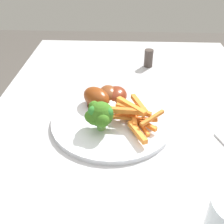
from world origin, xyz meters
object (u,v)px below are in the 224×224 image
(dining_table, at_px, (131,159))
(broccoli_floret_middle, at_px, (99,115))
(pepper_shaker, at_px, (149,58))
(broccoli_floret_front, at_px, (101,113))
(chicken_drumstick_near, at_px, (116,96))
(dinner_plate, at_px, (112,121))
(chicken_drumstick_extra, at_px, (109,96))
(chicken_drumstick_far, at_px, (97,98))
(carrot_fries_pile, at_px, (135,115))

(dining_table, xyz_separation_m, broccoli_floret_middle, (-0.03, 0.08, 0.16))
(pepper_shaker, bearing_deg, broccoli_floret_front, 160.42)
(chicken_drumstick_near, height_order, pepper_shaker, pepper_shaker)
(dinner_plate, relative_size, broccoli_floret_middle, 4.18)
(broccoli_floret_front, bearing_deg, broccoli_floret_middle, 137.52)
(chicken_drumstick_near, relative_size, chicken_drumstick_extra, 1.09)
(broccoli_floret_front, xyz_separation_m, chicken_drumstick_extra, (0.11, -0.01, -0.02))
(broccoli_floret_front, distance_m, chicken_drumstick_near, 0.12)
(broccoli_floret_front, bearing_deg, dining_table, -70.73)
(chicken_drumstick_far, bearing_deg, carrot_fries_pile, -126.97)
(carrot_fries_pile, distance_m, chicken_drumstick_far, 0.12)
(broccoli_floret_middle, bearing_deg, dinner_plate, -32.81)
(dinner_plate, height_order, chicken_drumstick_far, chicken_drumstick_far)
(carrot_fries_pile, xyz_separation_m, pepper_shaker, (0.35, -0.05, -0.01))
(pepper_shaker, bearing_deg, dinner_plate, 161.90)
(chicken_drumstick_near, relative_size, chicken_drumstick_far, 1.12)
(broccoli_floret_front, xyz_separation_m, chicken_drumstick_near, (0.11, -0.03, -0.02))
(broccoli_floret_front, relative_size, pepper_shaker, 1.12)
(broccoli_floret_middle, xyz_separation_m, chicken_drumstick_near, (0.12, -0.03, -0.02))
(broccoli_floret_front, distance_m, chicken_drumstick_far, 0.10)
(broccoli_floret_middle, bearing_deg, carrot_fries_pile, -72.59)
(chicken_drumstick_near, height_order, chicken_drumstick_far, chicken_drumstick_far)
(broccoli_floret_front, xyz_separation_m, carrot_fries_pile, (0.02, -0.08, -0.02))
(chicken_drumstick_near, distance_m, chicken_drumstick_extra, 0.02)
(chicken_drumstick_far, bearing_deg, dinner_plate, -143.65)
(dinner_plate, distance_m, carrot_fries_pile, 0.06)
(dining_table, relative_size, chicken_drumstick_near, 9.25)
(dinner_plate, height_order, pepper_shaker, pepper_shaker)
(chicken_drumstick_far, distance_m, pepper_shaker, 0.32)
(carrot_fries_pile, height_order, chicken_drumstick_near, carrot_fries_pile)
(chicken_drumstick_far, xyz_separation_m, pepper_shaker, (0.28, -0.15, -0.01))
(broccoli_floret_middle, bearing_deg, chicken_drumstick_extra, -7.50)
(broccoli_floret_middle, distance_m, carrot_fries_pile, 0.09)
(carrot_fries_pile, distance_m, pepper_shaker, 0.35)
(dining_table, bearing_deg, broccoli_floret_front, 109.27)
(dining_table, bearing_deg, pepper_shaker, -9.66)
(chicken_drumstick_far, height_order, chicken_drumstick_extra, chicken_drumstick_far)
(pepper_shaker, bearing_deg, carrot_fries_pile, 171.19)
(broccoli_floret_middle, relative_size, chicken_drumstick_extra, 0.61)
(dining_table, height_order, chicken_drumstick_extra, chicken_drumstick_extra)
(dinner_plate, xyz_separation_m, broccoli_floret_middle, (-0.04, 0.03, 0.05))
(chicken_drumstick_far, bearing_deg, pepper_shaker, -28.23)
(pepper_shaker, bearing_deg, dining_table, 170.34)
(broccoli_floret_middle, distance_m, chicken_drumstick_far, 0.10)
(dining_table, bearing_deg, chicken_drumstick_extra, 36.06)
(carrot_fries_pile, distance_m, chicken_drumstick_near, 0.10)
(carrot_fries_pile, bearing_deg, dining_table, 44.38)
(dining_table, bearing_deg, carrot_fries_pile, -135.62)
(carrot_fries_pile, bearing_deg, broccoli_floret_front, 105.11)
(chicken_drumstick_near, distance_m, pepper_shaker, 0.28)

